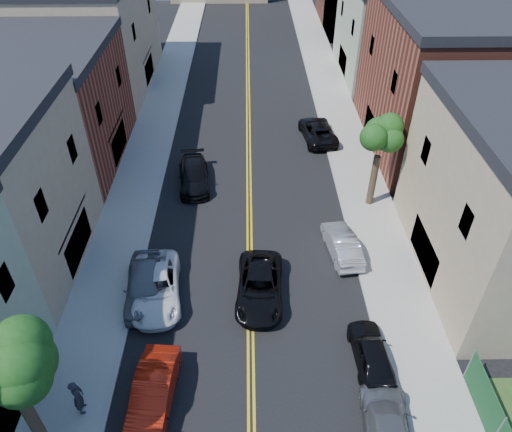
{
  "coord_description": "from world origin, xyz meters",
  "views": [
    {
      "loc": [
        0.01,
        4.96,
        19.12
      ],
      "look_at": [
        0.39,
        26.38,
        2.0
      ],
      "focal_mm": 33.6,
      "sensor_mm": 36.0,
      "label": 1
    }
  ],
  "objects_px": {
    "black_car_left": "(194,175)",
    "silver_car_right": "(342,244)",
    "dark_car_right_far": "(318,131)",
    "black_suv_lane": "(260,286)",
    "grey_car_right": "(387,428)",
    "pedestrian_left": "(78,397)",
    "grey_car_left": "(144,285)",
    "black_car_right": "(371,353)",
    "white_pickup": "(156,287)",
    "red_sedan": "(153,393)"
  },
  "relations": [
    {
      "from": "black_car_left",
      "to": "silver_car_right",
      "type": "relative_size",
      "value": 1.18
    },
    {
      "from": "dark_car_right_far",
      "to": "black_suv_lane",
      "type": "xyz_separation_m",
      "value": [
        -5.0,
        -16.66,
        0.01
      ]
    },
    {
      "from": "grey_car_right",
      "to": "silver_car_right",
      "type": "height_order",
      "value": "silver_car_right"
    },
    {
      "from": "pedestrian_left",
      "to": "black_car_left",
      "type": "bearing_deg",
      "value": -26.19
    },
    {
      "from": "grey_car_left",
      "to": "black_car_right",
      "type": "bearing_deg",
      "value": -26.53
    },
    {
      "from": "grey_car_left",
      "to": "pedestrian_left",
      "type": "bearing_deg",
      "value": -109.22
    },
    {
      "from": "black_car_right",
      "to": "dark_car_right_far",
      "type": "xyz_separation_m",
      "value": [
        0.0,
        20.78,
        0.04
      ]
    },
    {
      "from": "black_car_left",
      "to": "black_car_right",
      "type": "bearing_deg",
      "value": -63.72
    },
    {
      "from": "black_suv_lane",
      "to": "pedestrian_left",
      "type": "distance_m",
      "value": 9.91
    },
    {
      "from": "black_suv_lane",
      "to": "black_car_right",
      "type": "bearing_deg",
      "value": -36.31
    },
    {
      "from": "black_suv_lane",
      "to": "pedestrian_left",
      "type": "bearing_deg",
      "value": -136.87
    },
    {
      "from": "black_car_left",
      "to": "white_pickup",
      "type": "bearing_deg",
      "value": -102.17
    },
    {
      "from": "grey_car_left",
      "to": "pedestrian_left",
      "type": "distance_m",
      "value": 6.67
    },
    {
      "from": "black_car_left",
      "to": "silver_car_right",
      "type": "height_order",
      "value": "black_car_left"
    },
    {
      "from": "grey_car_right",
      "to": "pedestrian_left",
      "type": "xyz_separation_m",
      "value": [
        -12.49,
        1.3,
        0.43
      ]
    },
    {
      "from": "black_car_right",
      "to": "dark_car_right_far",
      "type": "height_order",
      "value": "dark_car_right_far"
    },
    {
      "from": "white_pickup",
      "to": "grey_car_right",
      "type": "distance_m",
      "value": 12.82
    },
    {
      "from": "grey_car_right",
      "to": "pedestrian_left",
      "type": "bearing_deg",
      "value": 0.24
    },
    {
      "from": "red_sedan",
      "to": "black_suv_lane",
      "type": "xyz_separation_m",
      "value": [
        4.62,
        6.01,
        -0.03
      ]
    },
    {
      "from": "black_car_left",
      "to": "black_suv_lane",
      "type": "relative_size",
      "value": 0.96
    },
    {
      "from": "silver_car_right",
      "to": "white_pickup",
      "type": "bearing_deg",
      "value": 9.45
    },
    {
      "from": "silver_car_right",
      "to": "black_suv_lane",
      "type": "distance_m",
      "value": 5.8
    },
    {
      "from": "grey_car_right",
      "to": "pedestrian_left",
      "type": "distance_m",
      "value": 12.56
    },
    {
      "from": "grey_car_right",
      "to": "black_car_left",
      "type": "bearing_deg",
      "value": -56.85
    },
    {
      "from": "red_sedan",
      "to": "pedestrian_left",
      "type": "height_order",
      "value": "pedestrian_left"
    },
    {
      "from": "black_car_right",
      "to": "pedestrian_left",
      "type": "bearing_deg",
      "value": 7.41
    },
    {
      "from": "white_pickup",
      "to": "black_suv_lane",
      "type": "bearing_deg",
      "value": -7.38
    },
    {
      "from": "red_sedan",
      "to": "grey_car_right",
      "type": "height_order",
      "value": "red_sedan"
    },
    {
      "from": "white_pickup",
      "to": "silver_car_right",
      "type": "xyz_separation_m",
      "value": [
        10.19,
        3.2,
        -0.04
      ]
    },
    {
      "from": "red_sedan",
      "to": "black_suv_lane",
      "type": "bearing_deg",
      "value": 56.93
    },
    {
      "from": "grey_car_left",
      "to": "black_suv_lane",
      "type": "relative_size",
      "value": 0.94
    },
    {
      "from": "black_car_right",
      "to": "grey_car_right",
      "type": "bearing_deg",
      "value": 85.69
    },
    {
      "from": "red_sedan",
      "to": "grey_car_left",
      "type": "height_order",
      "value": "grey_car_left"
    },
    {
      "from": "grey_car_right",
      "to": "pedestrian_left",
      "type": "relative_size",
      "value": 2.42
    },
    {
      "from": "dark_car_right_far",
      "to": "black_suv_lane",
      "type": "height_order",
      "value": "black_suv_lane"
    },
    {
      "from": "red_sedan",
      "to": "grey_car_right",
      "type": "xyz_separation_m",
      "value": [
        9.52,
        -1.64,
        -0.07
      ]
    },
    {
      "from": "red_sedan",
      "to": "silver_car_right",
      "type": "distance_m",
      "value": 13.21
    },
    {
      "from": "grey_car_right",
      "to": "black_car_right",
      "type": "height_order",
      "value": "grey_car_right"
    },
    {
      "from": "grey_car_right",
      "to": "black_suv_lane",
      "type": "relative_size",
      "value": 0.91
    },
    {
      "from": "black_car_left",
      "to": "grey_car_right",
      "type": "distance_m",
      "value": 20.28
    },
    {
      "from": "black_suv_lane",
      "to": "grey_car_right",
      "type": "bearing_deg",
      "value": -54.17
    },
    {
      "from": "black_car_left",
      "to": "black_suv_lane",
      "type": "distance_m",
      "value": 11.28
    },
    {
      "from": "grey_car_left",
      "to": "red_sedan",
      "type": "bearing_deg",
      "value": -82.75
    },
    {
      "from": "dark_car_right_far",
      "to": "pedestrian_left",
      "type": "distance_m",
      "value": 26.23
    },
    {
      "from": "pedestrian_left",
      "to": "dark_car_right_far",
      "type": "bearing_deg",
      "value": -43.78
    },
    {
      "from": "white_pickup",
      "to": "silver_car_right",
      "type": "bearing_deg",
      "value": 10.34
    },
    {
      "from": "black_car_right",
      "to": "dark_car_right_far",
      "type": "distance_m",
      "value": 20.78
    },
    {
      "from": "dark_car_right_far",
      "to": "black_suv_lane",
      "type": "relative_size",
      "value": 0.99
    },
    {
      "from": "white_pickup",
      "to": "grey_car_right",
      "type": "bearing_deg",
      "value": -43.89
    },
    {
      "from": "silver_car_right",
      "to": "pedestrian_left",
      "type": "xyz_separation_m",
      "value": [
        -12.41,
        -9.58,
        0.42
      ]
    }
  ]
}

